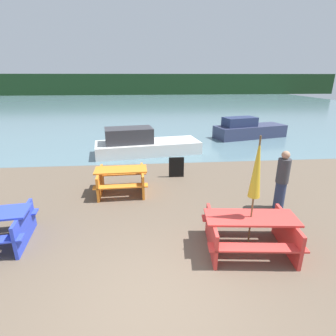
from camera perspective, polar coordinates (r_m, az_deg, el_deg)
The scene contains 10 objects.
ground_plane at distance 4.87m, azimuth -3.31°, elevation -27.31°, with size 60.00×60.00×0.00m, color brown.
water at distance 35.82m, azimuth -5.08°, elevation 13.59°, with size 60.00×50.00×0.00m.
far_treeline at distance 55.67m, azimuth -5.24°, elevation 17.68°, with size 80.00×1.60×4.00m.
picnic_table_red at distance 5.94m, azimuth 17.33°, elevation -12.70°, with size 2.01×1.57×0.79m.
picnic_table_orange at distance 8.45m, azimuth -10.11°, elevation -2.26°, with size 1.67×1.44×0.79m.
umbrella_gold at distance 5.36m, azimuth 18.78°, elevation -0.12°, with size 0.24×0.24×2.50m.
boat at distance 12.67m, azimuth -5.49°, elevation 5.19°, with size 5.14×2.49×1.28m.
boat_second at distance 16.76m, azimuth 17.03°, elevation 7.98°, with size 4.58×2.44×1.26m.
person at distance 7.82m, azimuth 23.55°, elevation -2.50°, with size 0.34×0.34×1.68m.
signboard at distance 9.64m, azimuth 1.84°, elevation 0.18°, with size 0.55×0.08×0.75m.
Camera 1 is at (-0.04, -3.35, 3.54)m, focal length 28.00 mm.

